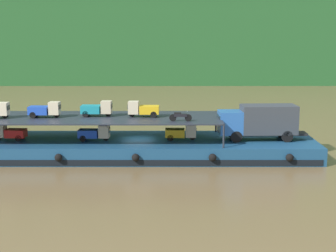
{
  "coord_description": "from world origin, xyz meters",
  "views": [
    {
      "loc": [
        2.65,
        -44.79,
        11.05
      ],
      "look_at": [
        2.64,
        0.0,
        2.7
      ],
      "focal_mm": 54.98,
      "sensor_mm": 36.0,
      "label": 1
    }
  ],
  "objects_px": {
    "mini_truck_upper_mid": "(45,110)",
    "mini_truck_upper_bow": "(143,109)",
    "mini_truck_upper_fore": "(97,109)",
    "mini_truck_lower_stern": "(10,132)",
    "mini_truck_lower_mid": "(181,132)",
    "mini_truck_lower_aft": "(95,133)",
    "covered_lorry": "(260,121)",
    "cargo_barge": "(138,147)",
    "motorcycle_upper_port": "(180,116)"
  },
  "relations": [
    {
      "from": "mini_truck_upper_mid",
      "to": "covered_lorry",
      "type": "bearing_deg",
      "value": -0.35
    },
    {
      "from": "mini_truck_upper_bow",
      "to": "motorcycle_upper_port",
      "type": "xyz_separation_m",
      "value": [
        3.26,
        -2.3,
        -0.26
      ]
    },
    {
      "from": "mini_truck_upper_mid",
      "to": "mini_truck_upper_fore",
      "type": "xyz_separation_m",
      "value": [
        4.5,
        0.6,
        0.0
      ]
    },
    {
      "from": "cargo_barge",
      "to": "covered_lorry",
      "type": "bearing_deg",
      "value": -1.23
    },
    {
      "from": "mini_truck_upper_fore",
      "to": "mini_truck_upper_bow",
      "type": "height_order",
      "value": "same"
    },
    {
      "from": "mini_truck_lower_stern",
      "to": "mini_truck_upper_mid",
      "type": "relative_size",
      "value": 1.01
    },
    {
      "from": "mini_truck_lower_stern",
      "to": "mini_truck_lower_mid",
      "type": "bearing_deg",
      "value": 0.37
    },
    {
      "from": "mini_truck_lower_stern",
      "to": "mini_truck_lower_aft",
      "type": "bearing_deg",
      "value": -1.4
    },
    {
      "from": "mini_truck_upper_mid",
      "to": "cargo_barge",
      "type": "bearing_deg",
      "value": 0.8
    },
    {
      "from": "cargo_barge",
      "to": "mini_truck_lower_stern",
      "type": "xyz_separation_m",
      "value": [
        -11.34,
        -0.33,
        1.44
      ]
    },
    {
      "from": "motorcycle_upper_port",
      "to": "mini_truck_upper_mid",
      "type": "bearing_deg",
      "value": 170.53
    },
    {
      "from": "mini_truck_lower_aft",
      "to": "mini_truck_upper_fore",
      "type": "height_order",
      "value": "mini_truck_upper_fore"
    },
    {
      "from": "covered_lorry",
      "to": "mini_truck_upper_mid",
      "type": "relative_size",
      "value": 2.86
    },
    {
      "from": "mini_truck_upper_mid",
      "to": "mini_truck_upper_fore",
      "type": "bearing_deg",
      "value": 7.58
    },
    {
      "from": "mini_truck_lower_stern",
      "to": "mini_truck_upper_mid",
      "type": "xyz_separation_m",
      "value": [
        3.17,
        0.22,
        2.0
      ]
    },
    {
      "from": "covered_lorry",
      "to": "cargo_barge",
      "type": "bearing_deg",
      "value": 178.77
    },
    {
      "from": "covered_lorry",
      "to": "mini_truck_lower_aft",
      "type": "relative_size",
      "value": 2.85
    },
    {
      "from": "cargo_barge",
      "to": "mini_truck_lower_mid",
      "type": "height_order",
      "value": "mini_truck_lower_mid"
    },
    {
      "from": "mini_truck_lower_aft",
      "to": "mini_truck_upper_fore",
      "type": "relative_size",
      "value": 1.0
    },
    {
      "from": "covered_lorry",
      "to": "mini_truck_lower_stern",
      "type": "xyz_separation_m",
      "value": [
        -22.06,
        -0.1,
        -1.0
      ]
    },
    {
      "from": "mini_truck_upper_bow",
      "to": "motorcycle_upper_port",
      "type": "distance_m",
      "value": 4.0
    },
    {
      "from": "mini_truck_upper_mid",
      "to": "mini_truck_upper_bow",
      "type": "distance_m",
      "value": 8.6
    },
    {
      "from": "mini_truck_lower_mid",
      "to": "motorcycle_upper_port",
      "type": "height_order",
      "value": "motorcycle_upper_port"
    },
    {
      "from": "mini_truck_lower_stern",
      "to": "mini_truck_lower_mid",
      "type": "xyz_separation_m",
      "value": [
        15.16,
        0.1,
        0.0
      ]
    },
    {
      "from": "mini_truck_upper_fore",
      "to": "mini_truck_upper_bow",
      "type": "relative_size",
      "value": 1.01
    },
    {
      "from": "cargo_barge",
      "to": "covered_lorry",
      "type": "height_order",
      "value": "covered_lorry"
    },
    {
      "from": "mini_truck_lower_mid",
      "to": "mini_truck_upper_bow",
      "type": "distance_m",
      "value": 3.97
    },
    {
      "from": "mini_truck_lower_mid",
      "to": "covered_lorry",
      "type": "bearing_deg",
      "value": 0.03
    },
    {
      "from": "cargo_barge",
      "to": "mini_truck_upper_mid",
      "type": "distance_m",
      "value": 8.86
    },
    {
      "from": "covered_lorry",
      "to": "motorcycle_upper_port",
      "type": "bearing_deg",
      "value": -165.18
    },
    {
      "from": "covered_lorry",
      "to": "mini_truck_lower_stern",
      "type": "relative_size",
      "value": 2.84
    },
    {
      "from": "mini_truck_lower_aft",
      "to": "cargo_barge",
      "type": "bearing_deg",
      "value": 7.74
    },
    {
      "from": "mini_truck_upper_mid",
      "to": "mini_truck_upper_bow",
      "type": "xyz_separation_m",
      "value": [
        8.59,
        0.32,
        0.0
      ]
    },
    {
      "from": "covered_lorry",
      "to": "mini_truck_lower_aft",
      "type": "bearing_deg",
      "value": -178.88
    },
    {
      "from": "mini_truck_lower_mid",
      "to": "mini_truck_upper_mid",
      "type": "distance_m",
      "value": 12.16
    },
    {
      "from": "mini_truck_lower_aft",
      "to": "mini_truck_upper_bow",
      "type": "xyz_separation_m",
      "value": [
        4.22,
        0.72,
        2.0
      ]
    },
    {
      "from": "motorcycle_upper_port",
      "to": "covered_lorry",
      "type": "bearing_deg",
      "value": 14.82
    },
    {
      "from": "mini_truck_lower_mid",
      "to": "mini_truck_upper_mid",
      "type": "xyz_separation_m",
      "value": [
        -11.99,
        0.12,
        2.0
      ]
    },
    {
      "from": "cargo_barge",
      "to": "mini_truck_lower_stern",
      "type": "relative_size",
      "value": 11.24
    },
    {
      "from": "mini_truck_upper_mid",
      "to": "mini_truck_upper_bow",
      "type": "bearing_deg",
      "value": 2.14
    },
    {
      "from": "covered_lorry",
      "to": "mini_truck_upper_mid",
      "type": "bearing_deg",
      "value": 179.65
    },
    {
      "from": "mini_truck_upper_mid",
      "to": "mini_truck_upper_fore",
      "type": "height_order",
      "value": "same"
    },
    {
      "from": "mini_truck_lower_stern",
      "to": "motorcycle_upper_port",
      "type": "xyz_separation_m",
      "value": [
        15.03,
        -1.76,
        1.74
      ]
    },
    {
      "from": "mini_truck_upper_fore",
      "to": "motorcycle_upper_port",
      "type": "relative_size",
      "value": 1.46
    },
    {
      "from": "covered_lorry",
      "to": "mini_truck_upper_fore",
      "type": "relative_size",
      "value": 2.86
    },
    {
      "from": "covered_lorry",
      "to": "mini_truck_upper_fore",
      "type": "height_order",
      "value": "mini_truck_upper_fore"
    },
    {
      "from": "mini_truck_lower_aft",
      "to": "mini_truck_upper_mid",
      "type": "distance_m",
      "value": 4.82
    },
    {
      "from": "mini_truck_lower_aft",
      "to": "motorcycle_upper_port",
      "type": "distance_m",
      "value": 7.84
    },
    {
      "from": "mini_truck_lower_stern",
      "to": "cargo_barge",
      "type": "bearing_deg",
      "value": 1.67
    },
    {
      "from": "mini_truck_upper_mid",
      "to": "motorcycle_upper_port",
      "type": "xyz_separation_m",
      "value": [
        11.85,
        -1.98,
        -0.26
      ]
    }
  ]
}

